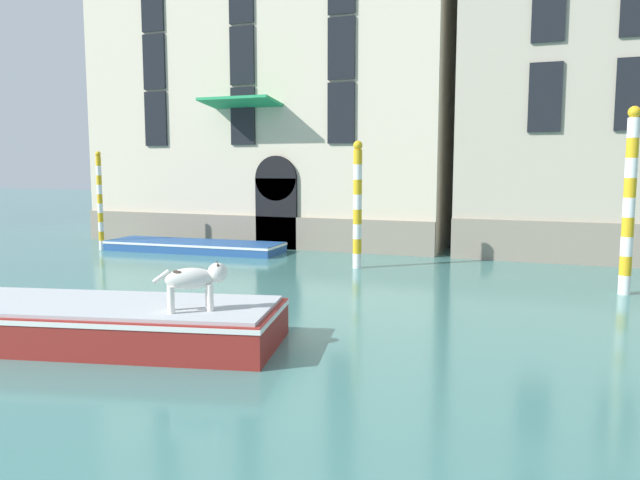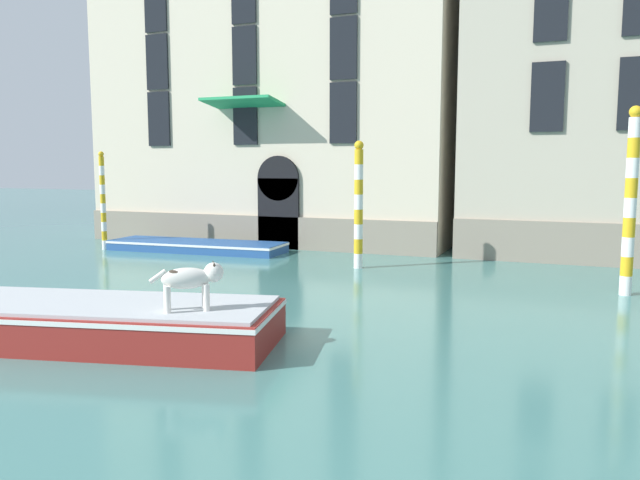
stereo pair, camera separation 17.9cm
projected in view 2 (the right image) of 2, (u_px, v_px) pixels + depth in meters
name	position (u px, v px, depth m)	size (l,w,h in m)	color
palazzo_left	(280.00, 67.00, 25.77)	(14.57, 7.40, 14.34)	beige
boat_foreground	(100.00, 321.00, 10.95)	(6.56, 3.60, 0.73)	maroon
dog_on_deck	(192.00, 279.00, 10.25)	(1.02, 0.83, 0.80)	silver
boat_moored_near_palazzo	(197.00, 246.00, 22.63)	(6.62, 2.16, 0.36)	#234C8C
mooring_pole_0	(359.00, 204.00, 18.69)	(0.28, 0.28, 3.83)	white
mooring_pole_1	(103.00, 200.00, 22.86)	(0.20, 0.20, 3.61)	white
mooring_pole_2	(630.00, 201.00, 14.73)	(0.29, 0.29, 4.48)	white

